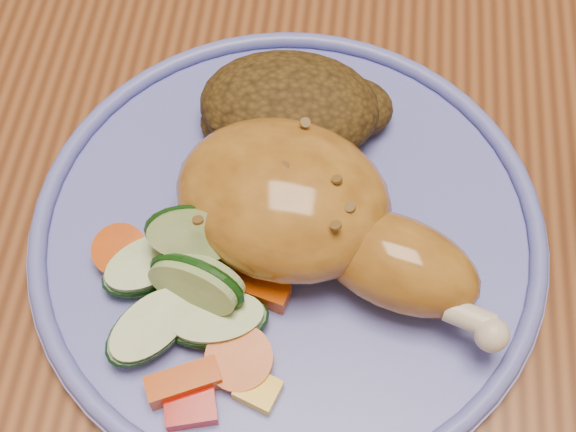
{
  "coord_description": "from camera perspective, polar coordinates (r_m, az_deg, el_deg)",
  "views": [
    {
      "loc": [
        -0.05,
        -0.31,
        1.14
      ],
      "look_at": [
        -0.07,
        -0.1,
        0.78
      ],
      "focal_mm": 50.0,
      "sensor_mm": 36.0,
      "label": 1
    }
  ],
  "objects": [
    {
      "name": "plate_rim",
      "position": [
        0.43,
        0.0,
        -0.66
      ],
      "size": [
        0.28,
        0.28,
        0.01
      ],
      "primitive_type": "torus",
      "color": "#5E64C2",
      "rests_on": "plate"
    },
    {
      "name": "rice_pilaf",
      "position": [
        0.46,
        0.38,
        7.7
      ],
      "size": [
        0.11,
        0.07,
        0.04
      ],
      "color": "#442F11",
      "rests_on": "plate"
    },
    {
      "name": "plate",
      "position": [
        0.44,
        0.0,
        -1.36
      ],
      "size": [
        0.28,
        0.28,
        0.01
      ],
      "primitive_type": "cylinder",
      "color": "#5E64C2",
      "rests_on": "dining_table"
    },
    {
      "name": "dining_table",
      "position": [
        0.57,
        8.01,
        2.12
      ],
      "size": [
        0.9,
        1.4,
        0.75
      ],
      "color": "brown",
      "rests_on": "ground"
    },
    {
      "name": "vegetable_pile",
      "position": [
        0.41,
        -7.33,
        -5.6
      ],
      "size": [
        0.11,
        0.12,
        0.06
      ],
      "color": "#A50A05",
      "rests_on": "plate"
    },
    {
      "name": "chicken_leg",
      "position": [
        0.41,
        1.6,
        0.14
      ],
      "size": [
        0.18,
        0.13,
        0.06
      ],
      "color": "#AD6F24",
      "rests_on": "plate"
    }
  ]
}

